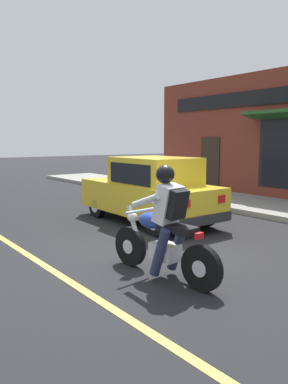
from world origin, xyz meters
TOP-DOWN VIEW (x-y plane):
  - ground_plane at (0.00, 0.00)m, footprint 80.00×80.00m
  - sidewalk_curb at (5.29, 3.00)m, footprint 2.60×22.00m
  - lane_stripe at (-1.80, 3.00)m, footprint 0.12×19.80m
  - motorcycle_with_rider at (-0.65, -0.69)m, footprint 0.60×2.02m
  - car_hatchback at (1.52, 2.31)m, footprint 1.71×3.81m
  - fire_hydrant at (4.73, 6.73)m, footprint 0.36×0.24m

SIDE VIEW (x-z plane):
  - ground_plane at x=0.00m, z-range 0.00..0.00m
  - lane_stripe at x=-1.80m, z-range 0.00..0.01m
  - sidewalk_curb at x=5.29m, z-range 0.00..0.14m
  - fire_hydrant at x=4.73m, z-range 0.13..1.01m
  - motorcycle_with_rider at x=-0.65m, z-range -0.13..1.49m
  - car_hatchback at x=1.52m, z-range -0.02..1.55m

